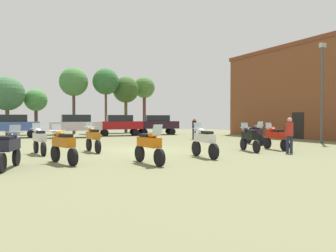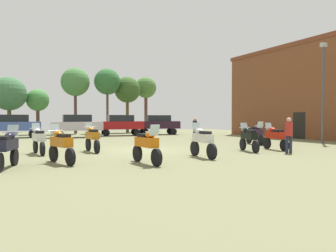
{
  "view_description": "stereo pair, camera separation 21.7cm",
  "coord_description": "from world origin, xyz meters",
  "px_view_note": "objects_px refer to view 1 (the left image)",
  "views": [
    {
      "loc": [
        -6.58,
        -15.43,
        1.72
      ],
      "look_at": [
        3.09,
        2.7,
        1.21
      ],
      "focal_mm": 33.62,
      "sensor_mm": 36.0,
      "label": 1
    },
    {
      "loc": [
        -6.38,
        -15.53,
        1.72
      ],
      "look_at": [
        3.09,
        2.7,
        1.21
      ],
      "focal_mm": 33.62,
      "sensor_mm": 36.0,
      "label": 2
    }
  ],
  "objects_px": {
    "motorcycle_3": "(149,145)",
    "car_2": "(120,124)",
    "person_1": "(290,132)",
    "motorcycle_4": "(249,137)",
    "tree_9": "(126,90)",
    "car_5": "(157,123)",
    "car_1": "(76,124)",
    "tree_4": "(36,101)",
    "person_2": "(194,127)",
    "tree_5": "(144,88)",
    "tree_2": "(74,82)",
    "lamp_post": "(322,88)",
    "motorcycle_9": "(275,137)",
    "motorcycle_13": "(204,140)",
    "motorcycle_6": "(10,148)",
    "car_4": "(12,124)",
    "tree_3": "(106,82)",
    "brick_building": "(321,91)",
    "motorcycle_2": "(63,144)",
    "motorcycle_11": "(255,133)",
    "tree_8": "(7,94)",
    "motorcycle_7": "(93,138)",
    "motorcycle_10": "(39,139)"
  },
  "relations": [
    {
      "from": "motorcycle_9",
      "to": "car_4",
      "type": "relative_size",
      "value": 0.47
    },
    {
      "from": "person_2",
      "to": "motorcycle_9",
      "type": "bearing_deg",
      "value": -60.09
    },
    {
      "from": "person_2",
      "to": "tree_5",
      "type": "height_order",
      "value": "tree_5"
    },
    {
      "from": "motorcycle_6",
      "to": "motorcycle_13",
      "type": "relative_size",
      "value": 0.97
    },
    {
      "from": "motorcycle_3",
      "to": "car_4",
      "type": "relative_size",
      "value": 0.49
    },
    {
      "from": "motorcycle_13",
      "to": "tree_2",
      "type": "distance_m",
      "value": 24.05
    },
    {
      "from": "motorcycle_10",
      "to": "car_2",
      "type": "relative_size",
      "value": 0.47
    },
    {
      "from": "motorcycle_3",
      "to": "car_2",
      "type": "distance_m",
      "value": 19.3
    },
    {
      "from": "person_2",
      "to": "tree_9",
      "type": "height_order",
      "value": "tree_9"
    },
    {
      "from": "motorcycle_9",
      "to": "lamp_post",
      "type": "bearing_deg",
      "value": 25.23
    },
    {
      "from": "car_1",
      "to": "person_1",
      "type": "bearing_deg",
      "value": -153.7
    },
    {
      "from": "car_1",
      "to": "tree_8",
      "type": "height_order",
      "value": "tree_8"
    },
    {
      "from": "tree_4",
      "to": "motorcycle_11",
      "type": "bearing_deg",
      "value": -60.61
    },
    {
      "from": "brick_building",
      "to": "lamp_post",
      "type": "height_order",
      "value": "brick_building"
    },
    {
      "from": "motorcycle_6",
      "to": "motorcycle_2",
      "type": "bearing_deg",
      "value": 30.85
    },
    {
      "from": "car_2",
      "to": "person_2",
      "type": "height_order",
      "value": "car_2"
    },
    {
      "from": "motorcycle_7",
      "to": "tree_4",
      "type": "bearing_deg",
      "value": 89.6
    },
    {
      "from": "motorcycle_3",
      "to": "tree_3",
      "type": "height_order",
      "value": "tree_3"
    },
    {
      "from": "motorcycle_2",
      "to": "motorcycle_7",
      "type": "xyz_separation_m",
      "value": [
        2.03,
        3.52,
        0.01
      ]
    },
    {
      "from": "person_1",
      "to": "tree_5",
      "type": "distance_m",
      "value": 26.0
    },
    {
      "from": "motorcycle_4",
      "to": "tree_3",
      "type": "relative_size",
      "value": 0.29
    },
    {
      "from": "brick_building",
      "to": "tree_9",
      "type": "bearing_deg",
      "value": 124.03
    },
    {
      "from": "tree_3",
      "to": "tree_8",
      "type": "xyz_separation_m",
      "value": [
        -9.85,
        0.12,
        -1.67
      ]
    },
    {
      "from": "brick_building",
      "to": "tree_2",
      "type": "height_order",
      "value": "brick_building"
    },
    {
      "from": "brick_building",
      "to": "person_2",
      "type": "height_order",
      "value": "brick_building"
    },
    {
      "from": "tree_5",
      "to": "tree_2",
      "type": "bearing_deg",
      "value": -171.93
    },
    {
      "from": "tree_4",
      "to": "car_2",
      "type": "bearing_deg",
      "value": -41.35
    },
    {
      "from": "tree_9",
      "to": "tree_2",
      "type": "bearing_deg",
      "value": -178.06
    },
    {
      "from": "motorcycle_6",
      "to": "car_5",
      "type": "height_order",
      "value": "car_5"
    },
    {
      "from": "motorcycle_6",
      "to": "car_5",
      "type": "distance_m",
      "value": 22.35
    },
    {
      "from": "person_1",
      "to": "motorcycle_4",
      "type": "bearing_deg",
      "value": 172.11
    },
    {
      "from": "motorcycle_4",
      "to": "motorcycle_11",
      "type": "bearing_deg",
      "value": 59.99
    },
    {
      "from": "motorcycle_3",
      "to": "car_5",
      "type": "height_order",
      "value": "car_5"
    },
    {
      "from": "motorcycle_2",
      "to": "tree_2",
      "type": "distance_m",
      "value": 23.66
    },
    {
      "from": "brick_building",
      "to": "tree_3",
      "type": "height_order",
      "value": "brick_building"
    },
    {
      "from": "motorcycle_9",
      "to": "car_2",
      "type": "xyz_separation_m",
      "value": [
        -2.81,
        16.96,
        0.46
      ]
    },
    {
      "from": "person_1",
      "to": "tree_9",
      "type": "bearing_deg",
      "value": 136.68
    },
    {
      "from": "motorcycle_11",
      "to": "car_1",
      "type": "xyz_separation_m",
      "value": [
        -8.67,
        12.83,
        0.44
      ]
    },
    {
      "from": "motorcycle_7",
      "to": "tree_5",
      "type": "xyz_separation_m",
      "value": [
        11.77,
        20.36,
        4.67
      ]
    },
    {
      "from": "tree_8",
      "to": "tree_9",
      "type": "height_order",
      "value": "tree_9"
    },
    {
      "from": "tree_2",
      "to": "lamp_post",
      "type": "bearing_deg",
      "value": -59.64
    },
    {
      "from": "car_1",
      "to": "tree_9",
      "type": "distance_m",
      "value": 10.66
    },
    {
      "from": "car_4",
      "to": "motorcycle_9",
      "type": "bearing_deg",
      "value": -142.59
    },
    {
      "from": "motorcycle_3",
      "to": "person_2",
      "type": "distance_m",
      "value": 13.74
    },
    {
      "from": "brick_building",
      "to": "lamp_post",
      "type": "distance_m",
      "value": 6.66
    },
    {
      "from": "car_4",
      "to": "tree_2",
      "type": "xyz_separation_m",
      "value": [
        6.13,
        4.73,
        4.39
      ]
    },
    {
      "from": "person_2",
      "to": "tree_4",
      "type": "relative_size",
      "value": 0.37
    },
    {
      "from": "car_2",
      "to": "car_4",
      "type": "relative_size",
      "value": 1.04
    },
    {
      "from": "person_2",
      "to": "tree_3",
      "type": "xyz_separation_m",
      "value": [
        -3.21,
        13.25,
        4.73
      ]
    },
    {
      "from": "motorcycle_13",
      "to": "tree_5",
      "type": "height_order",
      "value": "tree_5"
    }
  ]
}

